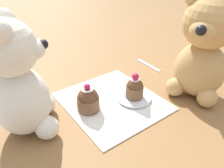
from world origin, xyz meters
name	(u,v)px	position (x,y,z in m)	size (l,w,h in m)	color
ground_plane	(112,102)	(0.00, 0.00, 0.00)	(4.00, 4.00, 0.00)	olive
knitted_placemat	(112,101)	(0.00, 0.00, 0.00)	(0.26, 0.23, 0.01)	silver
teddy_bear_cream	(19,83)	(0.03, 0.21, 0.12)	(0.16, 0.16, 0.26)	silver
teddy_bear_tan	(204,48)	(-0.11, -0.21, 0.14)	(0.16, 0.16, 0.28)	tan
cupcake_near_cream_bear	(88,100)	(0.01, 0.07, 0.03)	(0.06, 0.06, 0.07)	brown
saucer_plate	(134,97)	(-0.03, -0.05, 0.01)	(0.09, 0.09, 0.01)	silver
cupcake_near_tan_bear	(135,88)	(-0.03, -0.05, 0.04)	(0.05, 0.05, 0.07)	brown
teaspoon	(148,65)	(0.09, -0.23, 0.00)	(0.11, 0.01, 0.01)	silver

